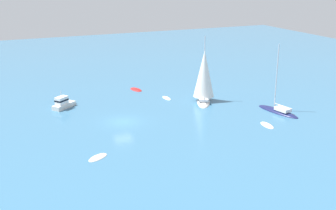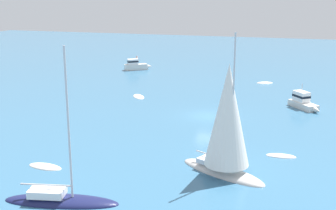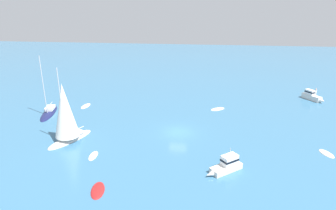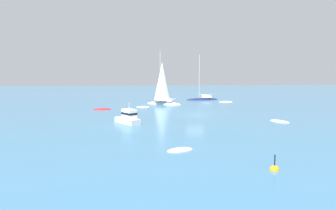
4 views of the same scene
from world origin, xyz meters
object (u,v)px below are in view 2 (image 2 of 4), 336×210
(motor_cruiser, at_px, (303,102))
(channel_buoy, at_px, (230,74))
(rib_1, at_px, (139,97))
(rib, at_px, (45,167))
(yacht, at_px, (227,125))
(dinghy, at_px, (281,156))
(ketch, at_px, (60,200))
(cabin_cruiser, at_px, (137,65))
(tender, at_px, (265,83))

(motor_cruiser, bearing_deg, channel_buoy, 173.42)
(rib_1, height_order, motor_cruiser, motor_cruiser)
(rib, relative_size, yacht, 0.28)
(dinghy, relative_size, ketch, 0.23)
(cabin_cruiser, bearing_deg, rib, -113.49)
(yacht, xyz_separation_m, channel_buoy, (38.63, 5.70, -3.67))
(ketch, distance_m, motor_cruiser, 31.53)
(tender, xyz_separation_m, dinghy, (-28.67, -3.63, 0.00))
(cabin_cruiser, bearing_deg, dinghy, -88.14)
(ketch, bearing_deg, yacht, 28.10)
(rib, relative_size, dinghy, 1.22)
(rib_1, height_order, yacht, yacht)
(cabin_cruiser, distance_m, rib, 41.65)
(tender, height_order, channel_buoy, channel_buoy)
(cabin_cruiser, relative_size, rib, 1.48)
(cabin_cruiser, height_order, channel_buoy, cabin_cruiser)
(cabin_cruiser, height_order, yacht, yacht)
(tender, bearing_deg, rib_1, -160.31)
(rib, height_order, channel_buoy, channel_buoy)
(tender, bearing_deg, rib, -132.49)
(rib_1, relative_size, channel_buoy, 2.11)
(cabin_cruiser, xyz_separation_m, rib_1, (-17.77, -6.78, -0.73))
(cabin_cruiser, bearing_deg, channel_buoy, -33.25)
(motor_cruiser, bearing_deg, cabin_cruiser, -162.07)
(rib, distance_m, ketch, 6.24)
(tender, relative_size, dinghy, 1.08)
(cabin_cruiser, xyz_separation_m, motor_cruiser, (-17.68, -26.13, -0.01))
(rib_1, xyz_separation_m, ketch, (-27.96, -4.95, 0.14))
(dinghy, bearing_deg, tender, 95.44)
(rib_1, xyz_separation_m, motor_cruiser, (0.09, -19.36, 0.72))
(rib, bearing_deg, motor_cruiser, -121.85)
(channel_buoy, bearing_deg, rib_1, 155.03)
(rib_1, xyz_separation_m, channel_buoy, (18.03, -8.40, 0.01))
(rib_1, bearing_deg, motor_cruiser, -123.57)
(rib_1, bearing_deg, yacht, -179.45)
(ketch, relative_size, channel_buoy, 7.40)
(cabin_cruiser, distance_m, motor_cruiser, 31.55)
(cabin_cruiser, relative_size, rib_1, 1.48)
(motor_cruiser, bearing_deg, rib_1, -127.73)
(rib, bearing_deg, channel_buoy, -93.71)
(cabin_cruiser, xyz_separation_m, channel_buoy, (0.26, -15.18, -0.71))
(yacht, bearing_deg, rib_1, 151.73)
(dinghy, height_order, ketch, ketch)
(cabin_cruiser, xyz_separation_m, yacht, (-38.37, -20.87, 2.96))
(rib_1, distance_m, tender, 19.06)
(rib_1, distance_m, motor_cruiser, 19.37)
(rib, relative_size, channel_buoy, 2.12)
(ketch, bearing_deg, tender, 66.55)
(ketch, xyz_separation_m, channel_buoy, (45.99, -3.45, -0.13))
(rib, xyz_separation_m, dinghy, (7.23, -16.79, 0.00))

